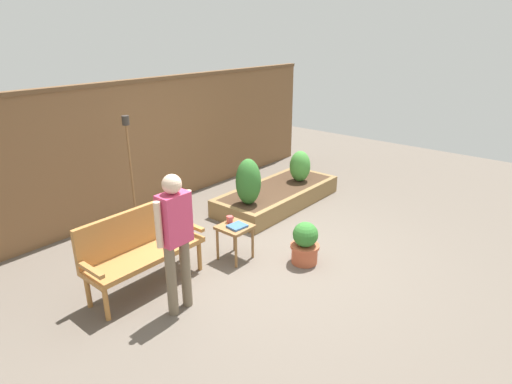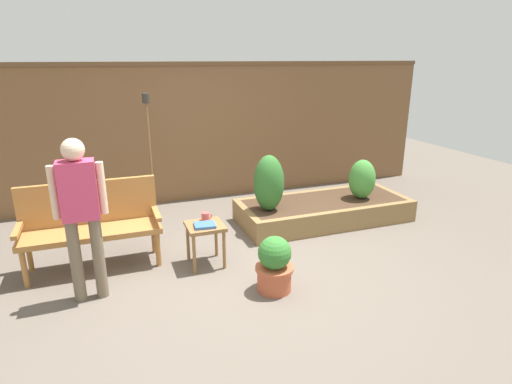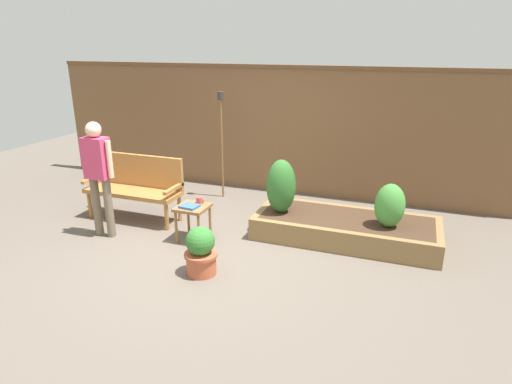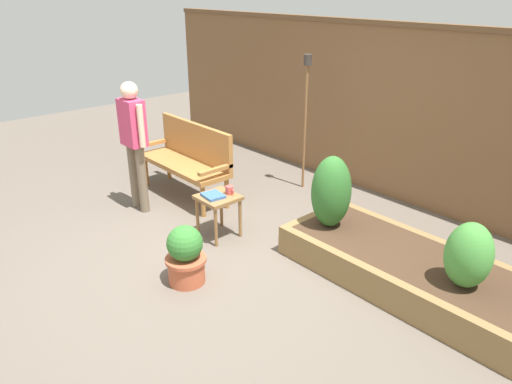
{
  "view_description": "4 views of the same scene",
  "coord_description": "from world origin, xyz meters",
  "px_view_note": "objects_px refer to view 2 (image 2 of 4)",
  "views": [
    {
      "loc": [
        -4.0,
        -3.2,
        2.88
      ],
      "look_at": [
        0.28,
        0.38,
        0.75
      ],
      "focal_mm": 29.94,
      "sensor_mm": 36.0,
      "label": 1
    },
    {
      "loc": [
        -1.27,
        -3.95,
        2.22
      ],
      "look_at": [
        0.37,
        0.49,
        0.7
      ],
      "focal_mm": 29.58,
      "sensor_mm": 36.0,
      "label": 2
    },
    {
      "loc": [
        2.3,
        -4.43,
        2.51
      ],
      "look_at": [
        0.4,
        0.7,
        0.61
      ],
      "focal_mm": 30.47,
      "sensor_mm": 36.0,
      "label": 3
    },
    {
      "loc": [
        3.45,
        -2.57,
        2.55
      ],
      "look_at": [
        0.1,
        0.42,
        0.61
      ],
      "focal_mm": 33.75,
      "sensor_mm": 36.0,
      "label": 4
    }
  ],
  "objects_px": {
    "cup_on_table": "(206,216)",
    "garden_bench": "(91,219)",
    "person_by_bench": "(80,207)",
    "shrub_far_corner": "(362,179)",
    "shrub_near_bench": "(269,183)",
    "potted_boxwood": "(274,264)",
    "tiki_torch": "(149,135)",
    "book_on_table": "(205,225)",
    "side_table": "(205,232)"
  },
  "relations": [
    {
      "from": "garden_bench",
      "to": "cup_on_table",
      "type": "relative_size",
      "value": 11.95
    },
    {
      "from": "cup_on_table",
      "to": "person_by_bench",
      "type": "bearing_deg",
      "value": -161.5
    },
    {
      "from": "shrub_far_corner",
      "to": "tiki_torch",
      "type": "bearing_deg",
      "value": 158.93
    },
    {
      "from": "shrub_far_corner",
      "to": "person_by_bench",
      "type": "relative_size",
      "value": 0.36
    },
    {
      "from": "side_table",
      "to": "person_by_bench",
      "type": "relative_size",
      "value": 0.31
    },
    {
      "from": "shrub_near_bench",
      "to": "book_on_table",
      "type": "bearing_deg",
      "value": -145.92
    },
    {
      "from": "cup_on_table",
      "to": "potted_boxwood",
      "type": "relative_size",
      "value": 0.21
    },
    {
      "from": "side_table",
      "to": "book_on_table",
      "type": "relative_size",
      "value": 2.14
    },
    {
      "from": "book_on_table",
      "to": "potted_boxwood",
      "type": "distance_m",
      "value": 0.91
    },
    {
      "from": "side_table",
      "to": "tiki_torch",
      "type": "distance_m",
      "value": 1.92
    },
    {
      "from": "tiki_torch",
      "to": "person_by_bench",
      "type": "distance_m",
      "value": 2.19
    },
    {
      "from": "cup_on_table",
      "to": "shrub_far_corner",
      "type": "bearing_deg",
      "value": 12.11
    },
    {
      "from": "side_table",
      "to": "cup_on_table",
      "type": "xyz_separation_m",
      "value": [
        0.04,
        0.13,
        0.13
      ]
    },
    {
      "from": "cup_on_table",
      "to": "book_on_table",
      "type": "xyz_separation_m",
      "value": [
        -0.05,
        -0.18,
        -0.03
      ]
    },
    {
      "from": "tiki_torch",
      "to": "person_by_bench",
      "type": "relative_size",
      "value": 1.13
    },
    {
      "from": "shrub_near_bench",
      "to": "shrub_far_corner",
      "type": "relative_size",
      "value": 1.32
    },
    {
      "from": "shrub_far_corner",
      "to": "side_table",
      "type": "bearing_deg",
      "value": -165.27
    },
    {
      "from": "cup_on_table",
      "to": "book_on_table",
      "type": "distance_m",
      "value": 0.19
    },
    {
      "from": "garden_bench",
      "to": "potted_boxwood",
      "type": "height_order",
      "value": "garden_bench"
    },
    {
      "from": "shrub_near_bench",
      "to": "shrub_far_corner",
      "type": "bearing_deg",
      "value": 0.0
    },
    {
      "from": "potted_boxwood",
      "to": "tiki_torch",
      "type": "height_order",
      "value": "tiki_torch"
    },
    {
      "from": "book_on_table",
      "to": "garden_bench",
      "type": "bearing_deg",
      "value": 163.58
    },
    {
      "from": "person_by_bench",
      "to": "potted_boxwood",
      "type": "bearing_deg",
      "value": -15.64
    },
    {
      "from": "potted_boxwood",
      "to": "cup_on_table",
      "type": "bearing_deg",
      "value": 117.47
    },
    {
      "from": "potted_boxwood",
      "to": "shrub_far_corner",
      "type": "distance_m",
      "value": 2.4
    },
    {
      "from": "cup_on_table",
      "to": "shrub_near_bench",
      "type": "relative_size",
      "value": 0.16
    },
    {
      "from": "tiki_torch",
      "to": "person_by_bench",
      "type": "height_order",
      "value": "tiki_torch"
    },
    {
      "from": "garden_bench",
      "to": "tiki_torch",
      "type": "height_order",
      "value": "tiki_torch"
    },
    {
      "from": "potted_boxwood",
      "to": "tiki_torch",
      "type": "bearing_deg",
      "value": 108.99
    },
    {
      "from": "tiki_torch",
      "to": "book_on_table",
      "type": "bearing_deg",
      "value": -79.29
    },
    {
      "from": "cup_on_table",
      "to": "tiki_torch",
      "type": "height_order",
      "value": "tiki_torch"
    },
    {
      "from": "shrub_near_bench",
      "to": "side_table",
      "type": "bearing_deg",
      "value": -147.7
    },
    {
      "from": "potted_boxwood",
      "to": "side_table",
      "type": "bearing_deg",
      "value": 123.32
    },
    {
      "from": "book_on_table",
      "to": "person_by_bench",
      "type": "height_order",
      "value": "person_by_bench"
    },
    {
      "from": "cup_on_table",
      "to": "garden_bench",
      "type": "bearing_deg",
      "value": 165.84
    },
    {
      "from": "shrub_far_corner",
      "to": "garden_bench",
      "type": "bearing_deg",
      "value": -176.68
    },
    {
      "from": "potted_boxwood",
      "to": "shrub_far_corner",
      "type": "relative_size",
      "value": 1.02
    },
    {
      "from": "side_table",
      "to": "person_by_bench",
      "type": "bearing_deg",
      "value": -166.43
    },
    {
      "from": "garden_bench",
      "to": "book_on_table",
      "type": "xyz_separation_m",
      "value": [
        1.15,
        -0.48,
        -0.05
      ]
    },
    {
      "from": "garden_bench",
      "to": "shrub_far_corner",
      "type": "distance_m",
      "value": 3.6
    },
    {
      "from": "cup_on_table",
      "to": "book_on_table",
      "type": "relative_size",
      "value": 0.54
    },
    {
      "from": "book_on_table",
      "to": "shrub_near_bench",
      "type": "height_order",
      "value": "shrub_near_bench"
    },
    {
      "from": "shrub_near_bench",
      "to": "tiki_torch",
      "type": "xyz_separation_m",
      "value": [
        -1.36,
        1.07,
        0.53
      ]
    },
    {
      "from": "potted_boxwood",
      "to": "shrub_near_bench",
      "type": "relative_size",
      "value": 0.77
    },
    {
      "from": "book_on_table",
      "to": "shrub_far_corner",
      "type": "height_order",
      "value": "shrub_far_corner"
    },
    {
      "from": "side_table",
      "to": "book_on_table",
      "type": "height_order",
      "value": "book_on_table"
    },
    {
      "from": "shrub_far_corner",
      "to": "cup_on_table",
      "type": "bearing_deg",
      "value": -167.89
    },
    {
      "from": "cup_on_table",
      "to": "shrub_far_corner",
      "type": "xyz_separation_m",
      "value": [
        2.39,
        0.51,
        0.06
      ]
    },
    {
      "from": "side_table",
      "to": "garden_bench",
      "type": "bearing_deg",
      "value": 159.74
    },
    {
      "from": "garden_bench",
      "to": "shrub_near_bench",
      "type": "distance_m",
      "value": 2.19
    }
  ]
}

